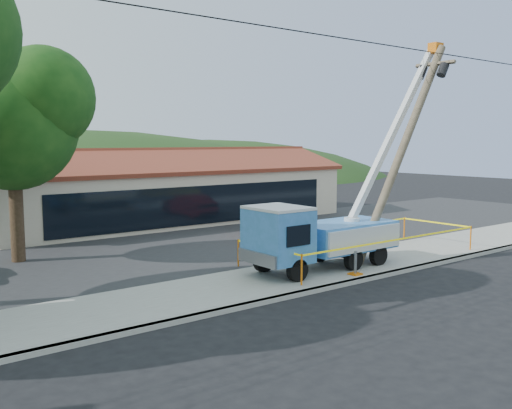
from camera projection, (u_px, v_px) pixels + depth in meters
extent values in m
plane|color=black|center=(370.00, 304.00, 17.89)|extent=(120.00, 120.00, 0.00)
cube|color=gray|center=(323.00, 288.00, 19.53)|extent=(60.00, 0.25, 0.15)
cube|color=gray|center=(287.00, 278.00, 21.02)|extent=(60.00, 4.00, 0.15)
cube|color=#28282B|center=(177.00, 247.00, 27.29)|extent=(60.00, 12.00, 0.10)
cube|color=beige|center=(168.00, 195.00, 35.82)|extent=(22.00, 8.00, 3.40)
cube|color=black|center=(203.00, 205.00, 32.70)|extent=(18.04, 0.08, 2.21)
cube|color=brown|center=(184.00, 161.00, 34.00)|extent=(22.50, 4.53, 1.52)
cube|color=brown|center=(152.00, 159.00, 37.14)|extent=(22.50, 4.53, 1.52)
cube|color=brown|center=(167.00, 149.00, 35.50)|extent=(22.50, 0.30, 0.25)
cylinder|color=#332316|center=(17.00, 214.00, 23.57)|extent=(0.56, 0.56, 4.18)
sphere|color=#123E11|center=(12.00, 126.00, 23.16)|extent=(5.25, 5.25, 5.25)
sphere|color=#123E11|center=(43.00, 98.00, 23.13)|extent=(4.20, 4.20, 4.20)
ellipsoid|color=#1E3C15|center=(67.00, 184.00, 67.11)|extent=(89.60, 64.00, 32.00)
ellipsoid|color=#1E3C15|center=(209.00, 177.00, 79.32)|extent=(72.80, 52.00, 26.00)
cylinder|color=black|center=(306.00, 32.00, 19.33)|extent=(60.00, 0.02, 0.02)
cylinder|color=black|center=(296.00, 31.00, 19.71)|extent=(60.00, 0.02, 0.02)
cylinder|color=black|center=(286.00, 30.00, 20.09)|extent=(60.00, 0.02, 0.02)
cylinder|color=black|center=(279.00, 28.00, 20.39)|extent=(60.00, 0.02, 0.02)
cylinder|color=black|center=(297.00, 270.00, 20.16)|extent=(0.82, 0.27, 0.82)
cylinder|color=black|center=(264.00, 261.00, 21.66)|extent=(0.82, 0.27, 0.82)
cylinder|color=black|center=(354.00, 260.00, 21.94)|extent=(0.82, 0.27, 0.82)
cylinder|color=black|center=(319.00, 252.00, 23.44)|extent=(0.82, 0.27, 0.82)
cylinder|color=black|center=(378.00, 255.00, 22.83)|extent=(0.82, 0.27, 0.82)
cylinder|color=black|center=(343.00, 248.00, 24.33)|extent=(0.82, 0.27, 0.82)
cube|color=black|center=(326.00, 252.00, 22.33)|extent=(6.01, 0.91, 0.23)
cube|color=teal|center=(278.00, 235.00, 20.73)|extent=(1.82, 2.19, 1.91)
cube|color=silver|center=(278.00, 208.00, 20.61)|extent=(1.82, 2.19, 0.11)
cube|color=black|center=(259.00, 234.00, 20.18)|extent=(0.07, 1.64, 0.82)
cube|color=gray|center=(257.00, 258.00, 20.23)|extent=(0.14, 2.09, 0.46)
cube|color=teal|center=(344.00, 235.00, 22.88)|extent=(4.19, 2.19, 1.09)
cylinder|color=silver|center=(352.00, 224.00, 23.11)|extent=(0.64, 0.64, 0.55)
cube|color=silver|center=(394.00, 130.00, 24.21)|extent=(5.21, 0.25, 7.36)
cube|color=gray|center=(398.00, 125.00, 24.35)|extent=(3.14, 0.16, 4.42)
cube|color=orange|center=(436.00, 48.00, 25.19)|extent=(0.55, 0.46, 0.46)
cube|color=orange|center=(355.00, 274.00, 21.19)|extent=(0.41, 0.41, 0.07)
cube|color=orange|center=(339.00, 253.00, 25.06)|extent=(0.41, 0.41, 0.07)
cylinder|color=brown|center=(402.00, 151.00, 23.88)|extent=(5.44, 0.35, 9.19)
cube|color=brown|center=(435.00, 64.00, 24.77)|extent=(0.18, 1.96, 0.18)
cylinder|color=black|center=(421.00, 73.00, 25.10)|extent=(0.61, 0.39, 0.67)
cylinder|color=black|center=(443.00, 70.00, 24.24)|extent=(0.61, 0.39, 0.67)
cylinder|color=orange|center=(302.00, 270.00, 19.57)|extent=(0.07, 0.07, 1.09)
cylinder|color=orange|center=(471.00, 238.00, 25.93)|extent=(0.07, 0.07, 1.09)
cylinder|color=orange|center=(404.00, 228.00, 28.83)|extent=(0.07, 0.07, 1.09)
cylinder|color=orange|center=(238.00, 253.00, 22.47)|extent=(0.07, 0.07, 1.09)
cube|color=#FFEC0D|center=(398.00, 240.00, 22.70)|extent=(10.41, 0.01, 0.07)
cube|color=#FFEC0D|center=(436.00, 223.00, 27.32)|extent=(0.01, 3.69, 0.07)
cube|color=#FFEC0D|center=(332.00, 228.00, 25.59)|extent=(10.41, 0.01, 0.07)
cube|color=#FFEC0D|center=(268.00, 248.00, 20.97)|extent=(0.01, 3.69, 0.07)
imported|color=maroon|center=(286.00, 237.00, 30.25)|extent=(1.76, 4.54, 1.47)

